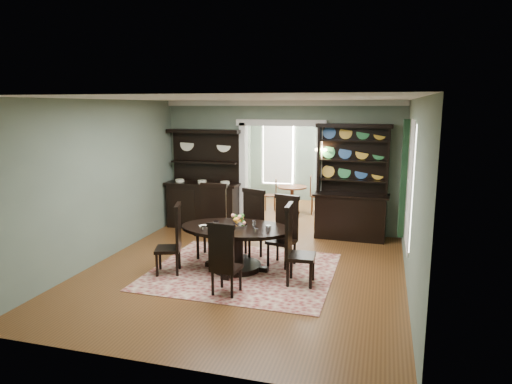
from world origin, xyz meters
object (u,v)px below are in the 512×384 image
(welsh_dresser, at_px, (351,198))
(parlor_table, at_px, (292,196))
(sideboard, at_px, (204,194))
(dining_table, at_px, (236,240))

(welsh_dresser, xyz_separation_m, parlor_table, (-1.71, 1.99, -0.43))
(sideboard, xyz_separation_m, welsh_dresser, (3.46, 0.00, 0.09))
(dining_table, distance_m, welsh_dresser, 3.17)
(welsh_dresser, bearing_deg, parlor_table, 132.71)
(sideboard, height_order, parlor_table, sideboard)
(sideboard, xyz_separation_m, parlor_table, (1.75, 1.99, -0.33))
(dining_table, xyz_separation_m, welsh_dresser, (1.80, 2.59, 0.36))
(dining_table, relative_size, sideboard, 0.86)
(dining_table, relative_size, parlor_table, 2.52)
(welsh_dresser, relative_size, parlor_table, 3.15)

